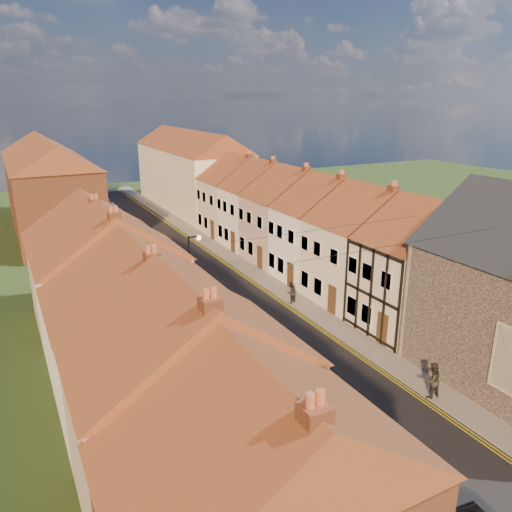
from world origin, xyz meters
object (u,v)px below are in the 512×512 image
Objects in this scene: car_far at (151,253)px; pedestrian_left at (302,418)px; pedestrian_right_b at (291,292)px; car_distant at (104,204)px; lamppost at (191,273)px; pedestrian_right at (432,380)px.

pedestrian_left reaches higher than car_far.
car_far is 2.50× the size of pedestrian_right_b.
pedestrian_left reaches higher than pedestrian_right_b.
car_distant is at bearing -101.61° from pedestrian_right_b.
pedestrian_left is at bearing -89.53° from lamppost.
pedestrian_left is 15.09m from pedestrian_right_b.
pedestrian_left is at bearing -75.43° from car_far.
car_far is 29.78m from pedestrian_right.
pedestrian_right is at bearing 70.49° from pedestrian_right_b.
car_distant is at bearing 100.50° from pedestrian_left.
lamppost reaches higher than pedestrian_right_b.
lamppost reaches higher than car_distant.
lamppost is 3.15× the size of pedestrian_right.
car_far is at bearing -102.45° from car_distant.
lamppost is 39.80m from car_distant.
pedestrian_left is 0.87× the size of pedestrian_right.
car_far is 0.94× the size of car_distant.
pedestrian_right is (5.56, -53.74, 0.47)m from car_distant.
lamppost is 3.69× the size of pedestrian_right_b.
lamppost is 1.47× the size of car_far.
car_far is 24.60m from car_distant.
pedestrian_left is at bearing -103.22° from car_distant.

